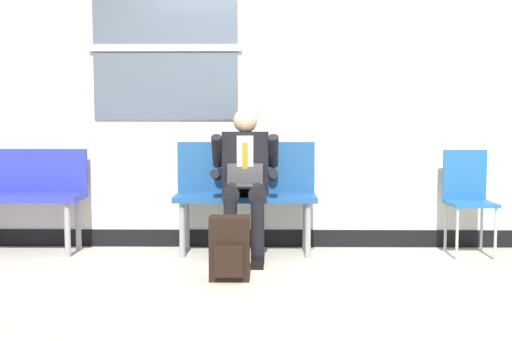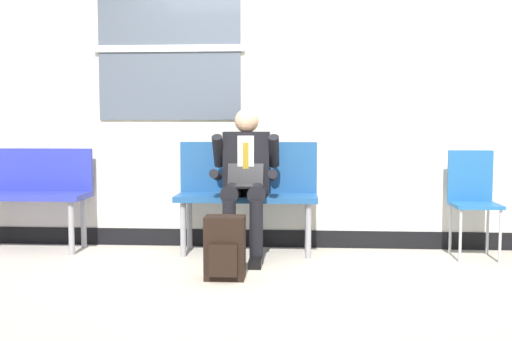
{
  "view_description": "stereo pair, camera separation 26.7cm",
  "coord_description": "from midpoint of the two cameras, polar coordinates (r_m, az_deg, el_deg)",
  "views": [
    {
      "loc": [
        -0.03,
        -4.8,
        1.15
      ],
      "look_at": [
        -0.09,
        0.16,
        0.75
      ],
      "focal_mm": 41.77,
      "sensor_mm": 36.0,
      "label": 1
    },
    {
      "loc": [
        0.23,
        -4.79,
        1.15
      ],
      "look_at": [
        -0.09,
        0.16,
        0.75
      ],
      "focal_mm": 41.77,
      "sensor_mm": 36.0,
      "label": 2
    }
  ],
  "objects": [
    {
      "name": "ground_plane",
      "position": [
        4.94,
        -0.48,
        -8.86
      ],
      "size": [
        18.0,
        18.0,
        0.0
      ],
      "primitive_type": "plane",
      "color": "#B2A899"
    },
    {
      "name": "station_wall",
      "position": [
        5.51,
        -0.49,
        6.5
      ],
      "size": [
        6.98,
        0.17,
        2.67
      ],
      "color": "beige",
      "rests_on": "ground"
    },
    {
      "name": "bench_with_person",
      "position": [
        5.27,
        -2.45,
        -1.61
      ],
      "size": [
        1.23,
        0.42,
        0.98
      ],
      "color": "navy",
      "rests_on": "ground"
    },
    {
      "name": "bench_empty",
      "position": [
        5.71,
        -22.32,
        -1.77
      ],
      "size": [
        1.01,
        0.42,
        0.91
      ],
      "color": "#28339E",
      "rests_on": "ground"
    },
    {
      "name": "person_seated",
      "position": [
        5.06,
        -2.58,
        -0.65
      ],
      "size": [
        0.57,
        0.7,
        1.27
      ],
      "color": "black",
      "rests_on": "ground"
    },
    {
      "name": "backpack",
      "position": [
        4.4,
        -4.3,
        -7.49
      ],
      "size": [
        0.29,
        0.24,
        0.47
      ],
      "color": "black",
      "rests_on": "ground"
    },
    {
      "name": "folding_chair",
      "position": [
        5.47,
        18.29,
        -1.97
      ],
      "size": [
        0.38,
        0.38,
        0.91
      ],
      "color": "#1E5999",
      "rests_on": "ground"
    }
  ]
}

